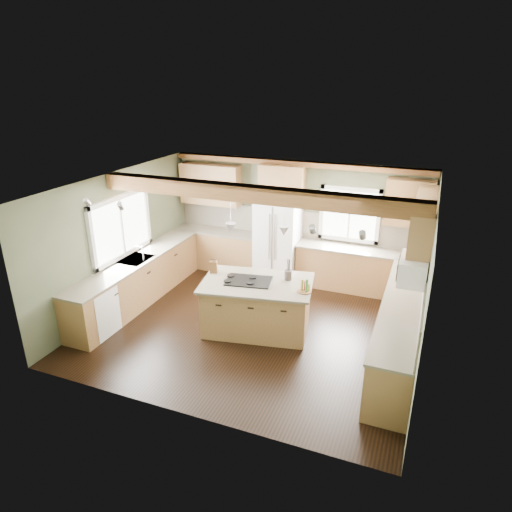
% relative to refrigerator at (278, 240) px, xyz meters
% --- Properties ---
extents(floor, '(5.60, 5.60, 0.00)m').
position_rel_refrigerator_xyz_m(floor, '(0.30, -2.12, -0.90)').
color(floor, black).
rests_on(floor, ground).
extents(ceiling, '(5.60, 5.60, 0.00)m').
position_rel_refrigerator_xyz_m(ceiling, '(0.30, -2.12, 1.70)').
color(ceiling, silver).
rests_on(ceiling, wall_back).
extents(wall_back, '(5.60, 0.00, 5.60)m').
position_rel_refrigerator_xyz_m(wall_back, '(0.30, 0.38, 0.40)').
color(wall_back, '#444C36').
rests_on(wall_back, ground).
extents(wall_left, '(0.00, 5.00, 5.00)m').
position_rel_refrigerator_xyz_m(wall_left, '(-2.50, -2.12, 0.40)').
color(wall_left, '#444C36').
rests_on(wall_left, ground).
extents(wall_right, '(0.00, 5.00, 5.00)m').
position_rel_refrigerator_xyz_m(wall_right, '(3.10, -2.12, 0.40)').
color(wall_right, '#444C36').
rests_on(wall_right, ground).
extents(ceiling_beam, '(5.55, 0.26, 0.26)m').
position_rel_refrigerator_xyz_m(ceiling_beam, '(0.30, -2.19, 1.57)').
color(ceiling_beam, '#4D2F16').
rests_on(ceiling_beam, ceiling).
extents(soffit_trim, '(5.55, 0.20, 0.10)m').
position_rel_refrigerator_xyz_m(soffit_trim, '(0.30, 0.28, 1.64)').
color(soffit_trim, '#4D2F16').
rests_on(soffit_trim, ceiling).
extents(backsplash_back, '(5.58, 0.03, 0.58)m').
position_rel_refrigerator_xyz_m(backsplash_back, '(0.30, 0.36, 0.31)').
color(backsplash_back, brown).
rests_on(backsplash_back, wall_back).
extents(backsplash_right, '(0.03, 3.70, 0.58)m').
position_rel_refrigerator_xyz_m(backsplash_right, '(3.08, -2.07, 0.31)').
color(backsplash_right, brown).
rests_on(backsplash_right, wall_right).
extents(base_cab_back_left, '(2.02, 0.60, 0.88)m').
position_rel_refrigerator_xyz_m(base_cab_back_left, '(-1.49, 0.08, -0.46)').
color(base_cab_back_left, brown).
rests_on(base_cab_back_left, floor).
extents(counter_back_left, '(2.06, 0.64, 0.04)m').
position_rel_refrigerator_xyz_m(counter_back_left, '(-1.49, 0.08, 0.00)').
color(counter_back_left, '#50493B').
rests_on(counter_back_left, base_cab_back_left).
extents(base_cab_back_right, '(2.62, 0.60, 0.88)m').
position_rel_refrigerator_xyz_m(base_cab_back_right, '(1.79, 0.08, -0.46)').
color(base_cab_back_right, brown).
rests_on(base_cab_back_right, floor).
extents(counter_back_right, '(2.66, 0.64, 0.04)m').
position_rel_refrigerator_xyz_m(counter_back_right, '(1.79, 0.08, 0.00)').
color(counter_back_right, '#50493B').
rests_on(counter_back_right, base_cab_back_right).
extents(base_cab_left, '(0.60, 3.70, 0.88)m').
position_rel_refrigerator_xyz_m(base_cab_left, '(-2.20, -2.07, -0.46)').
color(base_cab_left, brown).
rests_on(base_cab_left, floor).
extents(counter_left, '(0.64, 3.74, 0.04)m').
position_rel_refrigerator_xyz_m(counter_left, '(-2.20, -2.07, 0.00)').
color(counter_left, '#50493B').
rests_on(counter_left, base_cab_left).
extents(base_cab_right, '(0.60, 3.70, 0.88)m').
position_rel_refrigerator_xyz_m(base_cab_right, '(2.80, -2.07, -0.46)').
color(base_cab_right, brown).
rests_on(base_cab_right, floor).
extents(counter_right, '(0.64, 3.74, 0.04)m').
position_rel_refrigerator_xyz_m(counter_right, '(2.80, -2.07, 0.00)').
color(counter_right, '#50493B').
rests_on(counter_right, base_cab_right).
extents(upper_cab_back_left, '(1.40, 0.35, 0.90)m').
position_rel_refrigerator_xyz_m(upper_cab_back_left, '(-1.69, 0.21, 1.05)').
color(upper_cab_back_left, brown).
rests_on(upper_cab_back_left, wall_back).
extents(upper_cab_over_fridge, '(0.96, 0.35, 0.70)m').
position_rel_refrigerator_xyz_m(upper_cab_over_fridge, '(-0.00, 0.21, 1.25)').
color(upper_cab_over_fridge, brown).
rests_on(upper_cab_over_fridge, wall_back).
extents(upper_cab_right, '(0.35, 2.20, 0.90)m').
position_rel_refrigerator_xyz_m(upper_cab_right, '(2.92, -1.22, 1.05)').
color(upper_cab_right, brown).
rests_on(upper_cab_right, wall_right).
extents(upper_cab_back_corner, '(0.90, 0.35, 0.90)m').
position_rel_refrigerator_xyz_m(upper_cab_back_corner, '(2.60, 0.21, 1.05)').
color(upper_cab_back_corner, brown).
rests_on(upper_cab_back_corner, wall_back).
extents(window_left, '(0.04, 1.60, 1.05)m').
position_rel_refrigerator_xyz_m(window_left, '(-2.48, -2.07, 0.65)').
color(window_left, white).
rests_on(window_left, wall_left).
extents(window_back, '(1.10, 0.04, 1.00)m').
position_rel_refrigerator_xyz_m(window_back, '(1.45, 0.36, 0.65)').
color(window_back, white).
rests_on(window_back, wall_back).
extents(sink, '(0.50, 0.65, 0.03)m').
position_rel_refrigerator_xyz_m(sink, '(-2.20, -2.07, 0.01)').
color(sink, '#262628').
rests_on(sink, counter_left).
extents(faucet, '(0.02, 0.02, 0.28)m').
position_rel_refrigerator_xyz_m(faucet, '(-2.02, -2.07, 0.15)').
color(faucet, '#B2B2B7').
rests_on(faucet, sink).
extents(dishwasher, '(0.60, 0.60, 0.84)m').
position_rel_refrigerator_xyz_m(dishwasher, '(-2.19, -3.37, -0.47)').
color(dishwasher, white).
rests_on(dishwasher, floor).
extents(oven, '(0.60, 0.72, 0.84)m').
position_rel_refrigerator_xyz_m(oven, '(2.79, -3.37, -0.47)').
color(oven, white).
rests_on(oven, floor).
extents(microwave, '(0.40, 0.70, 0.38)m').
position_rel_refrigerator_xyz_m(microwave, '(2.88, -2.17, 0.65)').
color(microwave, white).
rests_on(microwave, wall_right).
extents(pendant_left, '(0.18, 0.18, 0.16)m').
position_rel_refrigerator_xyz_m(pendant_left, '(-0.06, -2.27, 0.98)').
color(pendant_left, '#B2B2B7').
rests_on(pendant_left, ceiling).
extents(pendant_right, '(0.18, 0.18, 0.16)m').
position_rel_refrigerator_xyz_m(pendant_right, '(0.82, -2.11, 0.98)').
color(pendant_right, '#B2B2B7').
rests_on(pendant_right, ceiling).
extents(refrigerator, '(0.90, 0.74, 1.80)m').
position_rel_refrigerator_xyz_m(refrigerator, '(0.00, 0.00, 0.00)').
color(refrigerator, white).
rests_on(refrigerator, floor).
extents(island, '(1.95, 1.40, 0.88)m').
position_rel_refrigerator_xyz_m(island, '(0.38, -2.19, -0.46)').
color(island, brown).
rests_on(island, floor).
extents(island_top, '(2.09, 1.53, 0.04)m').
position_rel_refrigerator_xyz_m(island_top, '(0.38, -2.19, 0.00)').
color(island_top, '#50493B').
rests_on(island_top, island).
extents(cooktop, '(0.85, 0.65, 0.02)m').
position_rel_refrigerator_xyz_m(cooktop, '(0.23, -2.22, 0.03)').
color(cooktop, black).
rests_on(cooktop, island_top).
extents(knife_block, '(0.16, 0.14, 0.22)m').
position_rel_refrigerator_xyz_m(knife_block, '(-0.50, -2.10, 0.13)').
color(knife_block, brown).
rests_on(knife_block, island_top).
extents(utensil_crock, '(0.13, 0.13, 0.17)m').
position_rel_refrigerator_xyz_m(utensil_crock, '(0.85, -1.90, 0.11)').
color(utensil_crock, '#3B352F').
rests_on(utensil_crock, island_top).
extents(bottle_tray, '(0.24, 0.24, 0.22)m').
position_rel_refrigerator_xyz_m(bottle_tray, '(1.24, -2.25, 0.13)').
color(bottle_tray, brown).
rests_on(bottle_tray, island_top).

